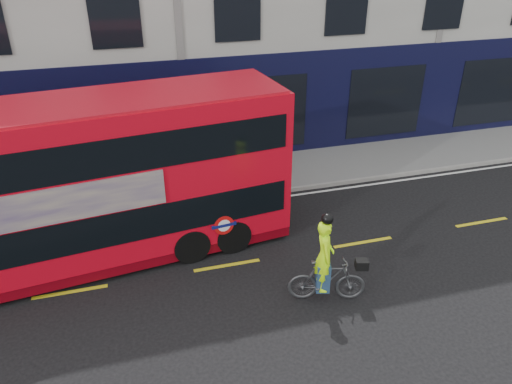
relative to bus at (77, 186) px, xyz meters
name	(u,v)px	position (x,y,z in m)	size (l,w,h in m)	color
ground	(241,301)	(3.50, -2.78, -2.26)	(120.00, 120.00, 0.00)	black
pavement	(195,182)	(3.50, 3.72, -2.20)	(60.00, 3.00, 0.12)	slate
kerb	(203,202)	(3.50, 2.22, -2.20)	(60.00, 0.12, 0.13)	gray
road_edge_line	(205,208)	(3.50, 1.92, -2.26)	(58.00, 0.10, 0.01)	silver
lane_dashes	(227,265)	(3.50, -1.28, -2.26)	(58.00, 0.12, 0.01)	gold
bus	(77,186)	(0.00, 0.00, 0.00)	(11.16, 3.77, 4.41)	red
cyclist	(326,272)	(5.48, -3.24, -1.45)	(1.94, 1.02, 2.42)	#424447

